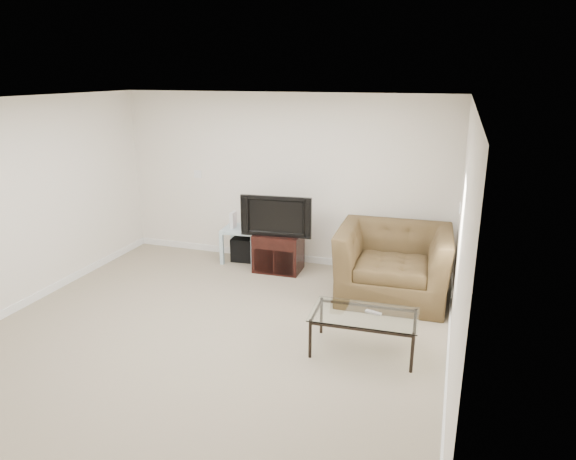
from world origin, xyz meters
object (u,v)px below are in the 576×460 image
(tv_stand, at_px, (278,252))
(coffee_table, at_px, (364,333))
(subwoofer, at_px, (245,248))
(recliner, at_px, (394,252))
(side_table, at_px, (242,244))
(television, at_px, (278,215))

(tv_stand, relative_size, coffee_table, 0.62)
(coffee_table, bearing_deg, subwoofer, 136.03)
(recliner, bearing_deg, side_table, 162.35)
(recliner, height_order, coffee_table, recliner)
(recliner, xyz_separation_m, coffee_table, (-0.10, -1.47, -0.40))
(recliner, bearing_deg, television, 164.79)
(recliner, relative_size, coffee_table, 1.29)
(television, distance_m, side_table, 0.92)
(side_table, bearing_deg, television, -21.24)
(tv_stand, bearing_deg, recliner, -15.51)
(side_table, xyz_separation_m, coffee_table, (2.24, -2.11, -0.05))
(side_table, relative_size, recliner, 0.39)
(television, height_order, subwoofer, television)
(side_table, height_order, coffee_table, side_table)
(subwoofer, bearing_deg, coffee_table, -43.97)
(television, height_order, side_table, television)
(television, xyz_separation_m, subwoofer, (-0.63, 0.28, -0.66))
(recliner, distance_m, coffee_table, 1.52)
(subwoofer, bearing_deg, tv_stand, -21.91)
(subwoofer, bearing_deg, side_table, -141.63)
(television, distance_m, subwoofer, 0.96)
(tv_stand, relative_size, subwoofer, 1.88)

